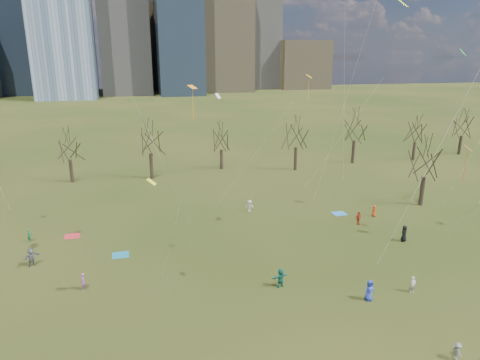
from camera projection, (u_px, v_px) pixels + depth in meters
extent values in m
plane|color=black|center=(281.00, 310.00, 32.59)|extent=(500.00, 500.00, 0.00)
cube|color=#726347|center=(223.00, 24.00, 233.38)|extent=(28.00, 28.00, 72.00)
cube|color=#384C66|center=(16.00, 28.00, 212.86)|extent=(25.00, 25.00, 65.00)
cube|color=slate|center=(259.00, 39.00, 255.46)|extent=(22.00, 22.00, 58.00)
cube|color=#726347|center=(147.00, 47.00, 249.95)|extent=(30.00, 30.00, 48.00)
cube|color=#726347|center=(300.00, 65.00, 261.19)|extent=(30.00, 28.00, 28.00)
cylinder|color=black|center=(71.00, 171.00, 65.42)|extent=(0.52, 0.52, 3.60)
cylinder|color=black|center=(151.00, 166.00, 67.41)|extent=(0.54, 0.54, 4.05)
cylinder|color=black|center=(221.00, 159.00, 73.28)|extent=(0.51, 0.51, 3.38)
cylinder|color=black|center=(296.00, 159.00, 72.47)|extent=(0.54, 0.54, 3.96)
cylinder|color=black|center=(353.00, 152.00, 77.29)|extent=(0.54, 0.54, 4.14)
cylinder|color=black|center=(414.00, 151.00, 79.43)|extent=(0.52, 0.52, 3.51)
cylinder|color=black|center=(460.00, 145.00, 84.24)|extent=(0.53, 0.53, 3.74)
cylinder|color=black|center=(422.00, 191.00, 55.23)|extent=(0.53, 0.53, 3.83)
cube|color=#176D8F|center=(121.00, 255.00, 41.63)|extent=(1.60, 1.50, 0.03)
cube|color=#276FB6|center=(339.00, 213.00, 52.68)|extent=(1.60, 1.50, 0.03)
cube|color=#B6242C|center=(72.00, 236.00, 46.03)|extent=(1.60, 1.50, 0.03)
imported|color=#2739AC|center=(369.00, 290.00, 33.66)|extent=(0.90, 0.63, 1.75)
imported|color=silver|center=(413.00, 284.00, 34.88)|extent=(0.58, 0.46, 1.41)
imported|color=slate|center=(457.00, 351.00, 27.09)|extent=(0.49, 0.81, 1.22)
imported|color=#176755|center=(280.00, 278.00, 35.67)|extent=(1.64, 0.87, 1.68)
imported|color=black|center=(404.00, 233.00, 44.55)|extent=(0.99, 1.01, 1.75)
imported|color=#A35199|center=(83.00, 282.00, 35.23)|extent=(0.44, 0.59, 1.50)
imported|color=silver|center=(250.00, 206.00, 53.23)|extent=(1.07, 0.81, 1.46)
imported|color=#A92918|center=(358.00, 218.00, 49.09)|extent=(0.98, 0.65, 1.55)
imported|color=#5C5E61|center=(31.00, 257.00, 39.24)|extent=(1.64, 1.47, 1.81)
imported|color=#CF4117|center=(374.00, 211.00, 51.57)|extent=(0.60, 0.77, 1.39)
imported|color=#186F38|center=(29.00, 235.00, 44.51)|extent=(0.60, 0.61, 1.42)
plane|color=orange|center=(192.00, 87.00, 38.16)|extent=(1.15, 1.13, 0.30)
cylinder|color=silver|center=(171.00, 180.00, 35.57)|extent=(5.45, 8.50, 14.61)
cylinder|color=orange|center=(193.00, 105.00, 38.61)|extent=(0.04, 0.04, 2.70)
plane|color=#FBFF28|center=(403.00, 3.00, 31.14)|extent=(1.07, 1.03, 0.49)
cylinder|color=silver|center=(439.00, 147.00, 33.23)|extent=(6.55, 3.52, 20.95)
plane|color=#F6391B|center=(468.00, 148.00, 41.59)|extent=(1.14, 1.19, 0.60)
cylinder|color=silver|center=(473.00, 209.00, 37.43)|extent=(6.32, 9.88, 8.69)
cylinder|color=#F6391B|center=(465.00, 166.00, 42.10)|extent=(0.04, 0.04, 3.15)
cylinder|color=silver|center=(349.00, 89.00, 45.40)|extent=(2.65, 8.97, 27.90)
plane|color=green|center=(463.00, 52.00, 46.37)|extent=(1.32, 1.28, 0.78)
plane|color=gold|center=(309.00, 76.00, 54.04)|extent=(1.14, 1.15, 0.42)
cylinder|color=silver|center=(341.00, 137.00, 53.86)|extent=(6.45, 6.56, 14.84)
cylinder|color=gold|center=(308.00, 90.00, 54.53)|extent=(0.04, 0.04, 3.00)
plane|color=#EDF927|center=(152.00, 182.00, 29.83)|extent=(0.80, 0.87, 0.41)
cylinder|color=silver|center=(168.00, 253.00, 28.93)|extent=(1.41, 4.94, 8.80)
cylinder|color=silver|center=(344.00, 80.00, 54.87)|extent=(5.18, 6.09, 28.69)
plane|color=silver|center=(218.00, 96.00, 48.92)|extent=(0.86, 0.81, 0.57)
cylinder|color=silver|center=(253.00, 156.00, 48.19)|extent=(6.47, 7.17, 12.89)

